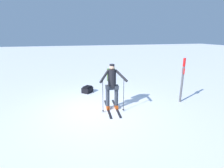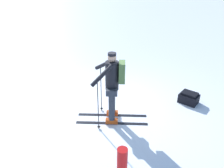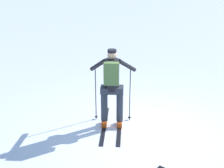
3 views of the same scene
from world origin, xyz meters
TOP-DOWN VIEW (x-y plane):
  - ground_plane at (0.00, 0.00)m, footprint 80.00×80.00m
  - skier at (0.17, 0.59)m, footprint 1.82×1.06m

SIDE VIEW (x-z plane):
  - ground_plane at x=0.00m, z-range 0.00..0.00m
  - skier at x=0.17m, z-range 0.13..1.91m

